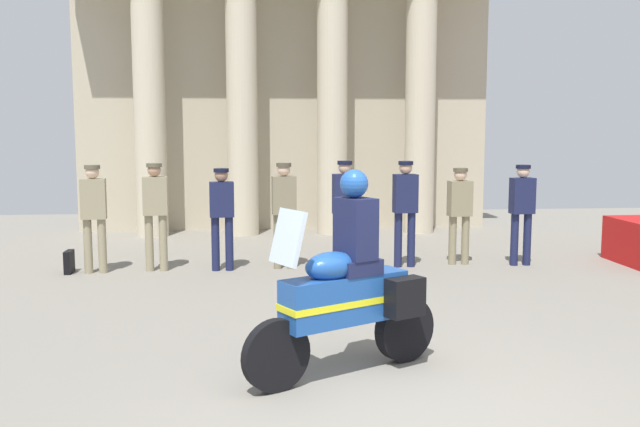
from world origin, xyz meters
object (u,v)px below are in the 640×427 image
(officer_in_row_2, at_px, (222,211))
(officer_in_row_5, at_px, (405,205))
(officer_in_row_3, at_px, (284,207))
(officer_in_row_0, at_px, (94,210))
(officer_in_row_6, at_px, (460,208))
(officer_in_row_7, at_px, (522,206))
(motorcycle_with_rider, at_px, (351,290))
(briefcase_on_ground, at_px, (69,262))
(officer_in_row_1, at_px, (155,208))
(officer_in_row_4, at_px, (345,205))

(officer_in_row_2, height_order, officer_in_row_5, officer_in_row_5)
(officer_in_row_2, relative_size, officer_in_row_3, 0.95)
(officer_in_row_0, relative_size, officer_in_row_6, 1.05)
(officer_in_row_3, relative_size, officer_in_row_7, 1.03)
(officer_in_row_7, relative_size, motorcycle_with_rider, 0.88)
(briefcase_on_ground, bearing_deg, officer_in_row_6, 1.06)
(officer_in_row_6, relative_size, motorcycle_with_rider, 0.85)
(officer_in_row_7, bearing_deg, officer_in_row_0, -5.62)
(briefcase_on_ground, bearing_deg, motorcycle_with_rider, -52.52)
(officer_in_row_3, relative_size, motorcycle_with_rider, 0.91)
(officer_in_row_1, bearing_deg, officer_in_row_7, 173.65)
(officer_in_row_0, relative_size, officer_in_row_3, 0.99)
(officer_in_row_4, xyz_separation_m, officer_in_row_5, (0.99, -0.06, -0.00))
(officer_in_row_5, distance_m, officer_in_row_7, 1.96)
(officer_in_row_4, bearing_deg, briefcase_on_ground, -4.72)
(officer_in_row_6, bearing_deg, officer_in_row_7, 164.52)
(officer_in_row_1, height_order, officer_in_row_4, officer_in_row_4)
(officer_in_row_7, bearing_deg, officer_in_row_5, -6.87)
(officer_in_row_0, bearing_deg, officer_in_row_3, 176.02)
(briefcase_on_ground, bearing_deg, officer_in_row_7, -0.48)
(officer_in_row_3, bearing_deg, officer_in_row_5, 173.14)
(officer_in_row_7, bearing_deg, officer_in_row_3, -6.87)
(officer_in_row_3, relative_size, officer_in_row_4, 0.98)
(officer_in_row_6, bearing_deg, officer_in_row_3, -3.89)
(officer_in_row_1, relative_size, officer_in_row_3, 1.00)
(officer_in_row_1, relative_size, officer_in_row_5, 0.99)
(officer_in_row_3, relative_size, officer_in_row_5, 0.99)
(officer_in_row_2, height_order, briefcase_on_ground, officer_in_row_2)
(officer_in_row_1, relative_size, briefcase_on_ground, 4.81)
(officer_in_row_0, bearing_deg, briefcase_on_ground, -9.36)
(officer_in_row_3, bearing_deg, officer_in_row_2, -1.74)
(officer_in_row_5, xyz_separation_m, briefcase_on_ground, (-5.39, 0.01, -0.85))
(officer_in_row_2, xyz_separation_m, officer_in_row_4, (1.99, 0.07, 0.06))
(officer_in_row_1, xyz_separation_m, officer_in_row_6, (4.99, 0.08, -0.07))
(officer_in_row_4, bearing_deg, motorcycle_with_rider, 77.71)
(officer_in_row_0, bearing_deg, officer_in_row_5, 174.87)
(officer_in_row_5, bearing_deg, officer_in_row_1, -6.10)
(officer_in_row_1, distance_m, briefcase_on_ground, 1.60)
(officer_in_row_0, distance_m, officer_in_row_5, 4.97)
(officer_in_row_0, xyz_separation_m, officer_in_row_6, (5.93, 0.15, -0.05))
(officer_in_row_5, bearing_deg, officer_in_row_3, -6.86)
(motorcycle_with_rider, distance_m, briefcase_on_ground, 6.26)
(officer_in_row_7, bearing_deg, officer_in_row_4, -7.49)
(officer_in_row_2, xyz_separation_m, officer_in_row_3, (1.00, 0.06, 0.05))
(officer_in_row_4, distance_m, officer_in_row_7, 2.96)
(officer_in_row_0, distance_m, briefcase_on_ground, 0.93)
(officer_in_row_3, height_order, officer_in_row_7, officer_in_row_3)
(officer_in_row_0, bearing_deg, officer_in_row_2, 174.89)
(officer_in_row_0, relative_size, motorcycle_with_rider, 0.90)
(officer_in_row_1, bearing_deg, briefcase_on_ground, -3.56)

